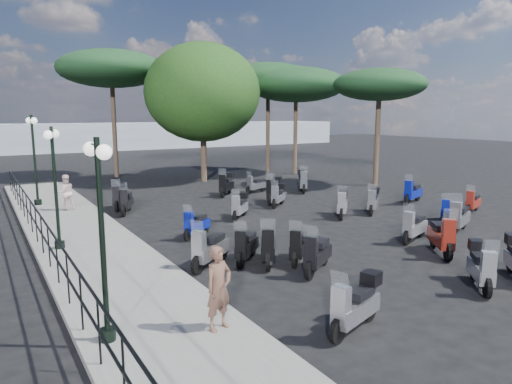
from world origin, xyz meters
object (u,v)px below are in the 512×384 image
scooter_9 (246,247)px  scooter_14 (442,237)px  lamp_post_1 (55,180)px  scooter_1 (355,306)px  scooter_26 (473,203)px  woman (219,288)px  pine_3 (380,85)px  scooter_17 (255,185)px  scooter_7 (481,267)px  scooter_31 (299,246)px  scooter_21 (373,201)px  scooter_29 (303,181)px  pine_0 (268,80)px  scooter_8 (317,255)px  scooter_11 (226,185)px  scooter_4 (196,225)px  broadleaf_tree (203,93)px  lamp_post_0 (102,228)px  scooter_10 (240,207)px  scooter_28 (413,193)px  scooter_16 (342,204)px  scooter_5 (119,198)px  lamp_post_2 (34,154)px  scooter_15 (414,227)px  pine_1 (296,85)px  scooter_23 (278,196)px  scooter_30 (126,202)px  pine_2 (111,69)px  scooter_22 (274,191)px  scooter_20 (459,218)px  scooter_27 (446,211)px  scooter_3 (268,247)px  scooter_2 (209,250)px

scooter_9 → scooter_14: size_ratio=0.82×
lamp_post_1 → scooter_1: (3.92, -8.17, -1.67)m
scooter_14 → scooter_26: size_ratio=1.05×
woman → pine_3: (15.91, 11.45, 4.70)m
scooter_17 → scooter_7: bearing=153.3°
scooter_31 → scooter_9: bearing=16.6°
scooter_21 → scooter_29: bearing=-45.0°
pine_0 → lamp_post_1: bearing=-140.4°
scooter_8 → scooter_11: 11.75m
lamp_post_1 → scooter_1: size_ratio=2.17×
scooter_4 → broadleaf_tree: (5.78, 11.64, 4.88)m
lamp_post_0 → woman: bearing=-20.9°
scooter_10 → scooter_28: bearing=-143.0°
scooter_16 → scooter_5: bearing=4.7°
scooter_5 → scooter_8: size_ratio=1.07×
scooter_29 → pine_0: 10.57m
lamp_post_1 → lamp_post_2: bearing=108.0°
scooter_5 → scooter_15: scooter_5 is taller
lamp_post_0 → scooter_31: (5.67, 2.05, -1.71)m
pine_1 → scooter_5: bearing=-156.7°
woman → scooter_26: size_ratio=1.05×
scooter_9 → scooter_23: 7.87m
scooter_30 → pine_2: bearing=-77.2°
scooter_15 → scooter_23: scooter_15 is taller
scooter_10 → broadleaf_tree: size_ratio=0.15×
pine_0 → scooter_22: bearing=-121.7°
scooter_14 → scooter_20: scooter_14 is taller
scooter_9 → pine_2: pine_2 is taller
pine_1 → scooter_31: bearing=-126.2°
scooter_17 → scooter_27: 9.69m
scooter_8 → broadleaf_tree: 17.68m
scooter_14 → pine_2: (-3.57, 21.77, 6.32)m
pine_3 → pine_1: bearing=96.0°
scooter_1 → scooter_27: (9.18, 4.73, -0.09)m
scooter_31 → pine_0: size_ratio=0.17×
scooter_17 → pine_1: bearing=-67.3°
scooter_4 → pine_3: size_ratio=0.20×
lamp_post_1 → scooter_29: (12.65, 4.86, -1.62)m
lamp_post_2 → scooter_20: lamp_post_2 is taller
scooter_7 → scooter_22: (1.72, 11.25, 0.06)m
scooter_16 → scooter_29: scooter_29 is taller
pine_0 → scooter_1: bearing=-119.2°
scooter_9 → scooter_28: scooter_28 is taller
scooter_5 → scooter_27: size_ratio=1.22×
scooter_27 → pine_1: bearing=-46.0°
scooter_3 → pine_2: pine_2 is taller
scooter_1 → scooter_9: 4.58m
scooter_28 → scooter_2: bearing=86.0°
scooter_22 → scooter_23: scooter_22 is taller
lamp_post_1 → scooter_20: bearing=-1.2°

